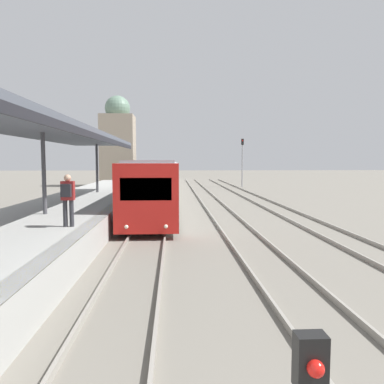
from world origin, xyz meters
name	(u,v)px	position (x,y,z in m)	size (l,w,h in m)	color
platform_canopy	(44,131)	(-3.94, 13.94, 4.29)	(4.00, 25.68, 3.38)	#4C515B
person_on_platform	(68,196)	(-2.28, 11.00, 2.02)	(0.40, 0.40, 1.66)	#2D2D33
train_near	(163,174)	(0.00, 38.67, 1.74)	(2.57, 50.26, 3.14)	red
signal_mast_far	(242,157)	(9.25, 42.99, 3.53)	(0.28, 0.29, 5.69)	gray
distant_domed_building	(118,144)	(-5.64, 45.59, 5.19)	(4.00, 4.00, 10.99)	gray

